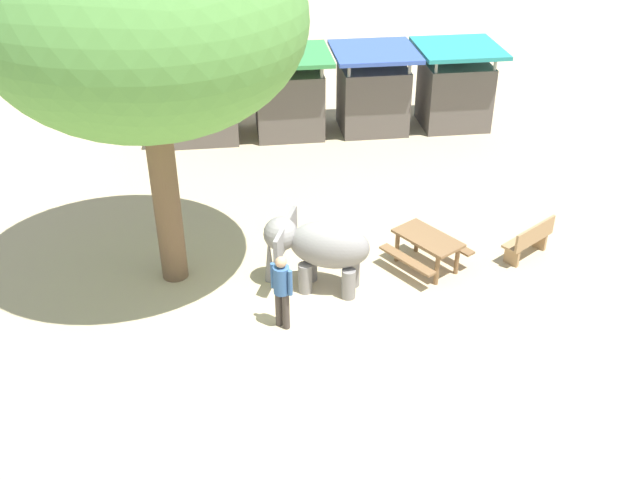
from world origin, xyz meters
name	(u,v)px	position (x,y,z in m)	size (l,w,h in m)	color
ground_plane	(323,307)	(0.00, 0.00, 0.00)	(60.00, 60.00, 0.00)	tan
elephant	(318,246)	(-0.01, 0.74, 1.01)	(2.28, 1.77, 1.59)	slate
person_handler	(282,287)	(-0.88, -0.52, 0.95)	(0.40, 0.38, 1.62)	#3F3833
shade_tree_main	(144,23)	(-3.06, 1.57, 5.50)	(5.99, 5.49, 7.65)	brown
wooden_bench	(530,239)	(4.86, 1.27, 0.47)	(1.39, 1.11, 0.88)	#9E7A51
picnic_table_near	(427,244)	(2.46, 1.18, 0.59)	(2.05, 2.06, 0.78)	brown
market_stall_orange	(203,102)	(-2.41, 9.13, 1.14)	(2.50, 2.50, 2.52)	#59514C
market_stall_green	(289,98)	(0.19, 9.13, 1.14)	(2.50, 2.50, 2.52)	#59514C
market_stall_blue	(373,94)	(2.79, 9.13, 1.14)	(2.50, 2.50, 2.52)	#59514C
market_stall_teal	(455,90)	(5.39, 9.13, 1.14)	(2.50, 2.50, 2.52)	#59514C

